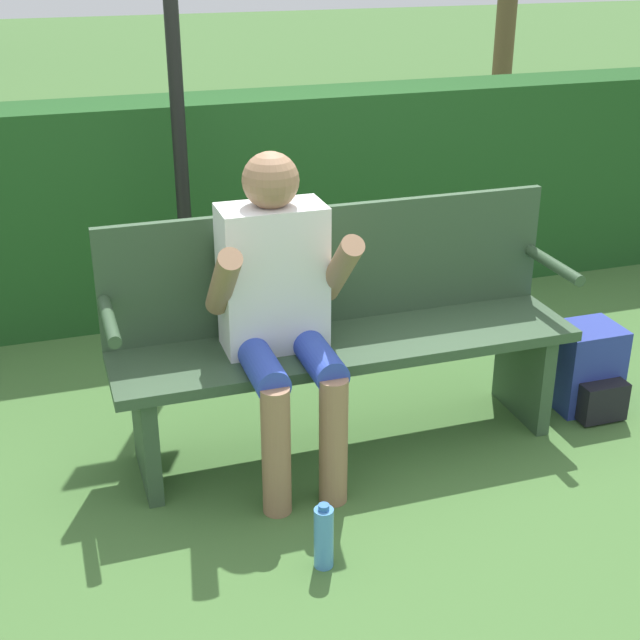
# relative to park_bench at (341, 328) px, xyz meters

# --- Properties ---
(ground_plane) EXTENTS (40.00, 40.00, 0.00)m
(ground_plane) POSITION_rel_park_bench_xyz_m (0.00, -0.07, -0.52)
(ground_plane) COLOR #426B33
(hedge_back) EXTENTS (12.00, 0.43, 1.20)m
(hedge_back) POSITION_rel_park_bench_xyz_m (0.00, 1.63, 0.08)
(hedge_back) COLOR #1E4C1E
(hedge_back) RESTS_ON ground
(park_bench) EXTENTS (1.93, 0.46, 1.01)m
(park_bench) POSITION_rel_park_bench_xyz_m (0.00, 0.00, 0.00)
(park_bench) COLOR #334C33
(park_bench) RESTS_ON ground
(person_seated) EXTENTS (0.54, 0.58, 1.29)m
(person_seated) POSITION_rel_park_bench_xyz_m (-0.30, -0.12, 0.21)
(person_seated) COLOR silver
(person_seated) RESTS_ON ground
(backpack) EXTENTS (0.29, 0.33, 0.40)m
(backpack) POSITION_rel_park_bench_xyz_m (1.16, -0.10, -0.33)
(backpack) COLOR #283893
(backpack) RESTS_ON ground
(water_bottle) EXTENTS (0.07, 0.07, 0.26)m
(water_bottle) POSITION_rel_park_bench_xyz_m (-0.34, -0.80, -0.40)
(water_bottle) COLOR #4C8CCC
(water_bottle) RESTS_ON ground
(signpost) EXTENTS (0.43, 0.09, 2.23)m
(signpost) POSITION_rel_park_bench_xyz_m (-0.44, 1.12, 0.78)
(signpost) COLOR black
(signpost) RESTS_ON ground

